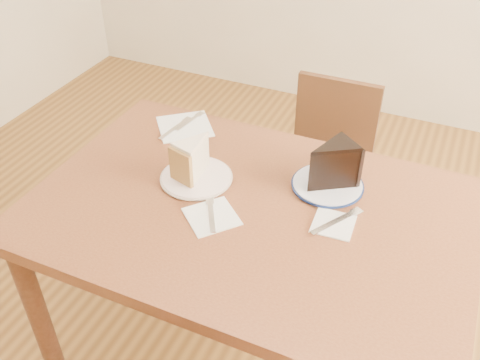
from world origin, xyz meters
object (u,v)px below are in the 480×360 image
chair_far (323,171)px  plate_navy (327,185)px  plate_cream (196,178)px  table (249,234)px  chocolate_cake (329,168)px  carrot_cake (196,158)px

chair_far → plate_navy: (0.13, -0.49, 0.32)m
plate_cream → chair_far: bearing=69.7°
table → chocolate_cake: 0.29m
table → chair_far: (0.03, 0.67, -0.22)m
table → plate_cream: plate_cream is taller
plate_cream → carrot_cake: 0.06m
chair_far → chocolate_cake: bearing=104.2°
chocolate_cake → carrot_cake: bearing=53.5°
table → plate_navy: plate_navy is taller
chair_far → plate_cream: chair_far is taller
table → plate_cream: bearing=164.5°
carrot_cake → plate_navy: bearing=32.5°
chair_far → plate_navy: chair_far is taller
chair_far → chocolate_cake: 0.65m
plate_navy → carrot_cake: carrot_cake is taller
plate_navy → carrot_cake: (-0.37, -0.11, 0.06)m
table → chocolate_cake: chocolate_cake is taller
plate_cream → carrot_cake: bearing=114.6°
plate_cream → plate_navy: same height
plate_cream → chocolate_cake: 0.38m
plate_navy → chocolate_cake: (-0.00, -0.01, 0.07)m
plate_cream → chocolate_cake: size_ratio=1.49×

